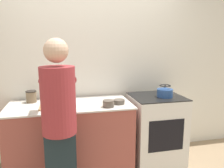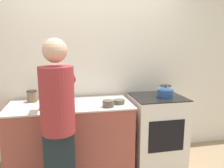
# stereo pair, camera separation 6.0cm
# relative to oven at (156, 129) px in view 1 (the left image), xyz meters

# --- Properties ---
(wall_back) EXTENTS (8.00, 0.05, 2.60)m
(wall_back) POSITION_rel_oven_xyz_m (-0.77, 0.43, 0.83)
(wall_back) COLOR silver
(wall_back) RESTS_ON ground_plane
(counter) EXTENTS (1.51, 0.70, 0.89)m
(counter) POSITION_rel_oven_xyz_m (-1.14, 0.03, -0.02)
(counter) COLOR #9E4C42
(counter) RESTS_ON ground_plane
(oven) EXTENTS (0.67, 0.63, 0.94)m
(oven) POSITION_rel_oven_xyz_m (0.00, 0.00, 0.00)
(oven) COLOR silver
(oven) RESTS_ON ground_plane
(person) EXTENTS (0.37, 0.61, 1.68)m
(person) POSITION_rel_oven_xyz_m (-1.27, -0.54, 0.45)
(person) COLOR #19262C
(person) RESTS_ON ground_plane
(cutting_board) EXTENTS (0.35, 0.25, 0.02)m
(cutting_board) POSITION_rel_oven_xyz_m (-1.32, -0.06, 0.43)
(cutting_board) COLOR #A87A4C
(cutting_board) RESTS_ON counter
(knife) EXTENTS (0.23, 0.10, 0.01)m
(knife) POSITION_rel_oven_xyz_m (-1.30, -0.09, 0.44)
(knife) COLOR silver
(knife) RESTS_ON cutting_board
(kettle) EXTENTS (0.21, 0.21, 0.16)m
(kettle) POSITION_rel_oven_xyz_m (0.08, -0.07, 0.53)
(kettle) COLOR #284C8C
(kettle) RESTS_ON oven
(bowl_prep) EXTENTS (0.14, 0.14, 0.08)m
(bowl_prep) POSITION_rel_oven_xyz_m (-0.70, -0.19, 0.46)
(bowl_prep) COLOR brown
(bowl_prep) RESTS_ON counter
(bowl_mixing) EXTENTS (0.14, 0.14, 0.05)m
(bowl_mixing) POSITION_rel_oven_xyz_m (-0.55, -0.09, 0.45)
(bowl_mixing) COLOR brown
(bowl_mixing) RESTS_ON counter
(canister_jar) EXTENTS (0.13, 0.13, 0.15)m
(canister_jar) POSITION_rel_oven_xyz_m (-1.61, 0.23, 0.50)
(canister_jar) COLOR #756047
(canister_jar) RESTS_ON counter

